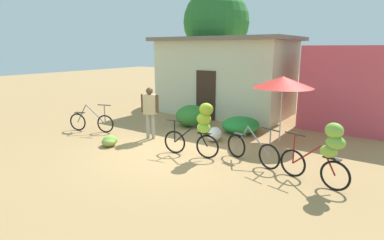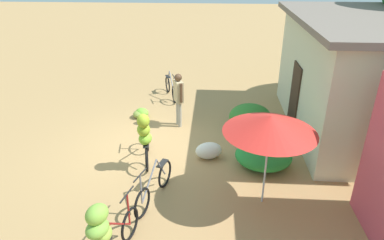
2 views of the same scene
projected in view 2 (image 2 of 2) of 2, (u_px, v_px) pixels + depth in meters
name	position (u px, v px, depth m)	size (l,w,h in m)	color
ground_plane	(147.00, 148.00, 9.54)	(60.00, 60.00, 0.00)	#A98251
building_low	(356.00, 76.00, 9.82)	(6.01, 3.72, 3.34)	beige
hedge_bush_front_left	(250.00, 117.00, 10.42)	(1.12, 1.27, 0.79)	#31772B
hedge_bush_front_right	(263.00, 156.00, 8.68)	(1.28, 1.41, 0.55)	#248834
market_umbrella	(270.00, 124.00, 6.69)	(1.85, 1.85, 2.05)	beige
bicycle_leftmost	(171.00, 88.00, 12.75)	(1.64, 0.63, 0.99)	black
bicycle_near_pile	(145.00, 135.00, 8.38)	(1.62, 0.40, 1.51)	black
bicycle_center_loaded	(154.00, 186.00, 7.41)	(1.67, 0.55, 1.01)	black
bicycle_by_shop	(105.00, 230.00, 5.56)	(1.58, 0.58, 1.43)	black
banana_pile_on_ground	(141.00, 113.00, 11.28)	(0.67, 0.67, 0.31)	#74B736
produce_sack	(209.00, 151.00, 9.00)	(0.70, 0.44, 0.44)	silver
person_vendor	(179.00, 95.00, 10.36)	(0.54, 0.35, 1.67)	gray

